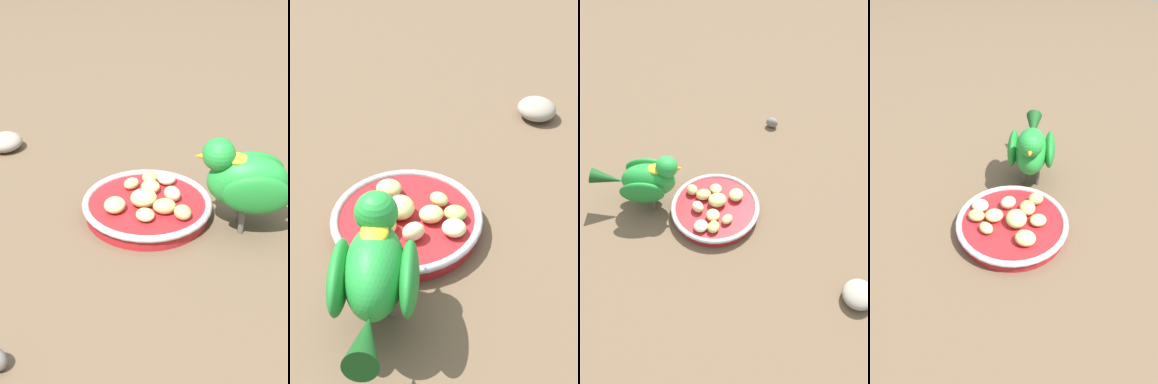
# 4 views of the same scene
# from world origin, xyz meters

# --- Properties ---
(ground_plane) EXTENTS (4.00, 4.00, 0.00)m
(ground_plane) POSITION_xyz_m (0.00, 0.00, 0.00)
(ground_plane) COLOR brown
(feeding_bowl) EXTENTS (0.19, 0.19, 0.03)m
(feeding_bowl) POSITION_xyz_m (0.02, 0.02, 0.01)
(feeding_bowl) COLOR #AD1E23
(feeding_bowl) RESTS_ON ground_plane
(apple_piece_0) EXTENTS (0.05, 0.05, 0.03)m
(apple_piece_0) POSITION_xyz_m (0.02, 0.02, 0.03)
(apple_piece_0) COLOR #C6D17A
(apple_piece_0) RESTS_ON feeding_bowl
(apple_piece_1) EXTENTS (0.03, 0.03, 0.02)m
(apple_piece_1) POSITION_xyz_m (-0.01, 0.08, 0.03)
(apple_piece_1) COLOR #B2CC66
(apple_piece_1) RESTS_ON feeding_bowl
(apple_piece_2) EXTENTS (0.04, 0.03, 0.02)m
(apple_piece_2) POSITION_xyz_m (0.04, 0.05, 0.03)
(apple_piece_2) COLOR beige
(apple_piece_2) RESTS_ON feeding_bowl
(apple_piece_3) EXTENTS (0.03, 0.03, 0.02)m
(apple_piece_3) POSITION_xyz_m (-0.03, 0.05, 0.03)
(apple_piece_3) COLOR #C6D17A
(apple_piece_3) RESTS_ON feeding_bowl
(apple_piece_4) EXTENTS (0.04, 0.04, 0.02)m
(apple_piece_4) POSITION_xyz_m (0.05, 0.01, 0.03)
(apple_piece_4) COLOR tan
(apple_piece_4) RESTS_ON feeding_bowl
(apple_piece_5) EXTENTS (0.04, 0.04, 0.02)m
(apple_piece_5) POSITION_xyz_m (-0.01, -0.02, 0.03)
(apple_piece_5) COLOR #C6D17A
(apple_piece_5) RESTS_ON feeding_bowl
(apple_piece_6) EXTENTS (0.04, 0.04, 0.02)m
(apple_piece_6) POSITION_xyz_m (0.04, -0.01, 0.03)
(apple_piece_6) COLOR #C6D17A
(apple_piece_6) RESTS_ON feeding_bowl
(apple_piece_7) EXTENTS (0.04, 0.04, 0.02)m
(apple_piece_7) POSITION_xyz_m (0.01, 0.05, 0.03)
(apple_piece_7) COLOR #E5C67F
(apple_piece_7) RESTS_ON feeding_bowl
(apple_piece_8) EXTENTS (0.04, 0.04, 0.02)m
(apple_piece_8) POSITION_xyz_m (0.08, 0.01, 0.03)
(apple_piece_8) COLOR tan
(apple_piece_8) RESTS_ON feeding_bowl
(apple_piece_9) EXTENTS (0.03, 0.03, 0.02)m
(apple_piece_9) POSITION_xyz_m (0.01, 0.09, 0.03)
(apple_piece_9) COLOR beige
(apple_piece_9) RESTS_ON feeding_bowl
(parrot) EXTENTS (0.19, 0.13, 0.14)m
(parrot) POSITION_xyz_m (0.15, 0.07, 0.08)
(parrot) COLOR #59544C
(parrot) RESTS_ON ground_plane
(rock_large) EXTENTS (0.08, 0.08, 0.03)m
(rock_large) POSITION_xyz_m (-0.31, 0.08, 0.02)
(rock_large) COLOR gray
(rock_large) RESTS_ON ground_plane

